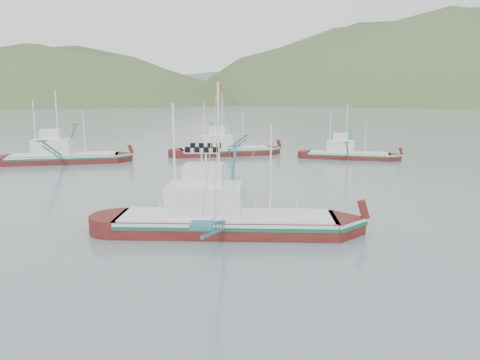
{
  "coord_description": "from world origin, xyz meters",
  "views": [
    {
      "loc": [
        0.65,
        -30.46,
        10.1
      ],
      "look_at": [
        0.0,
        6.0,
        3.2
      ],
      "focal_mm": 35.0,
      "sensor_mm": 36.0,
      "label": 1
    }
  ],
  "objects_px": {
    "bg_boat_far": "(225,143)",
    "bg_boat_right": "(348,148)",
    "bg_boat_left": "(62,149)",
    "main_boat": "(223,211)"
  },
  "relations": [
    {
      "from": "bg_boat_far",
      "to": "bg_boat_right",
      "type": "bearing_deg",
      "value": -26.26
    },
    {
      "from": "bg_boat_right",
      "to": "bg_boat_far",
      "type": "height_order",
      "value": "bg_boat_far"
    },
    {
      "from": "bg_boat_left",
      "to": "bg_boat_far",
      "type": "xyz_separation_m",
      "value": [
        22.91,
        8.79,
        -0.01
      ]
    },
    {
      "from": "main_boat",
      "to": "bg_boat_far",
      "type": "bearing_deg",
      "value": 93.94
    },
    {
      "from": "bg_boat_left",
      "to": "bg_boat_right",
      "type": "distance_m",
      "value": 42.15
    },
    {
      "from": "main_boat",
      "to": "bg_boat_right",
      "type": "height_order",
      "value": "main_boat"
    },
    {
      "from": "bg_boat_right",
      "to": "bg_boat_far",
      "type": "bearing_deg",
      "value": -177.73
    },
    {
      "from": "bg_boat_left",
      "to": "bg_boat_far",
      "type": "relative_size",
      "value": 1.05
    },
    {
      "from": "main_boat",
      "to": "bg_boat_left",
      "type": "height_order",
      "value": "main_boat"
    },
    {
      "from": "bg_boat_left",
      "to": "bg_boat_right",
      "type": "bearing_deg",
      "value": -5.84
    }
  ]
}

